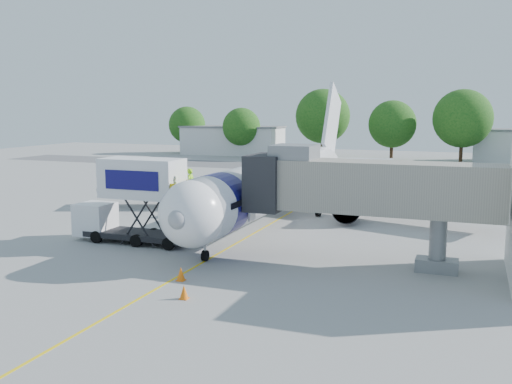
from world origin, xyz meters
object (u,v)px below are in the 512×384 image
(aircraft, at_px, (281,181))
(catering_hiloader, at_px, (134,201))
(jet_bridge, at_px, (355,187))
(ground_tug, at_px, (118,285))

(aircraft, bearing_deg, catering_hiloader, -119.36)
(jet_bridge, height_order, ground_tug, jet_bridge)
(jet_bridge, distance_m, catering_hiloader, 14.34)
(jet_bridge, bearing_deg, ground_tug, -132.27)
(catering_hiloader, bearing_deg, aircraft, 60.64)
(jet_bridge, xyz_separation_m, ground_tug, (-8.87, -9.76, -3.69))
(aircraft, height_order, catering_hiloader, aircraft)
(aircraft, relative_size, jet_bridge, 2.71)
(ground_tug, bearing_deg, aircraft, 105.81)
(jet_bridge, relative_size, catering_hiloader, 1.63)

